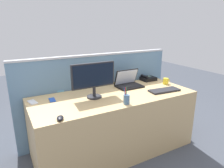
{
  "coord_description": "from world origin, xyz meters",
  "views": [
    {
      "loc": [
        -1.13,
        -1.98,
        1.56
      ],
      "look_at": [
        0.0,
        0.05,
        0.86
      ],
      "focal_mm": 32.43,
      "sensor_mm": 36.0,
      "label": 1
    }
  ],
  "objects": [
    {
      "name": "desk_phone",
      "position": [
        0.76,
        0.3,
        0.77
      ],
      "size": [
        0.21,
        0.17,
        0.09
      ],
      "color": "black",
      "rests_on": "desk"
    },
    {
      "name": "cell_phone_white_slab",
      "position": [
        -0.89,
        0.21,
        0.75
      ],
      "size": [
        0.1,
        0.15,
        0.01
      ],
      "primitive_type": "cube",
      "rotation": [
        0.0,
        0.0,
        0.22
      ],
      "color": "silver",
      "rests_on": "desk"
    },
    {
      "name": "desktop_monitor",
      "position": [
        -0.25,
        0.04,
        0.98
      ],
      "size": [
        0.51,
        0.17,
        0.4
      ],
      "color": "#232328",
      "rests_on": "desk"
    },
    {
      "name": "coffee_mug",
      "position": [
        0.85,
        0.03,
        0.78
      ],
      "size": [
        0.11,
        0.07,
        0.09
      ],
      "color": "yellow",
      "rests_on": "desk"
    },
    {
      "name": "ground_plane",
      "position": [
        0.0,
        0.0,
        0.0
      ],
      "size": [
        10.0,
        10.0,
        0.0
      ],
      "primitive_type": "plane",
      "color": "#424751"
    },
    {
      "name": "keyboard_main",
      "position": [
        0.62,
        -0.19,
        0.75
      ],
      "size": [
        0.41,
        0.19,
        0.02
      ],
      "primitive_type": "cube",
      "rotation": [
        0.0,
        0.0,
        -0.09
      ],
      "color": "#232328",
      "rests_on": "desk"
    },
    {
      "name": "computer_mouse_right_hand",
      "position": [
        -0.74,
        -0.34,
        0.76
      ],
      "size": [
        0.09,
        0.11,
        0.03
      ],
      "primitive_type": "ellipsoid",
      "rotation": [
        0.0,
        0.0,
        -0.34
      ],
      "color": "black",
      "rests_on": "desk"
    },
    {
      "name": "cubicle_divider",
      "position": [
        -0.0,
        0.44,
        0.59
      ],
      "size": [
        2.21,
        0.08,
        1.17
      ],
      "color": "#6084A3",
      "rests_on": "ground_plane"
    },
    {
      "name": "laptop",
      "position": [
        0.33,
        0.2,
        0.8
      ],
      "size": [
        0.34,
        0.24,
        0.23
      ],
      "color": "black",
      "rests_on": "desk"
    },
    {
      "name": "cell_phone_blue_case",
      "position": [
        -0.69,
        0.17,
        0.75
      ],
      "size": [
        0.07,
        0.13,
        0.01
      ],
      "primitive_type": "cube",
      "rotation": [
        0.0,
        0.0,
        -0.06
      ],
      "color": "blue",
      "rests_on": "desk"
    },
    {
      "name": "pen_cup",
      "position": [
        -0.03,
        -0.31,
        0.79
      ],
      "size": [
        0.07,
        0.07,
        0.18
      ],
      "color": "#4C7093",
      "rests_on": "desk"
    },
    {
      "name": "desk",
      "position": [
        0.0,
        0.0,
        0.37
      ],
      "size": [
        1.95,
        0.81,
        0.74
      ],
      "primitive_type": "cube",
      "color": "tan",
      "rests_on": "ground_plane"
    }
  ]
}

